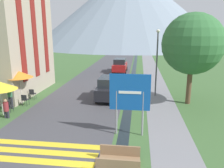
% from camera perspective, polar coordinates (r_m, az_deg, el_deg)
% --- Properties ---
extents(ground_plane, '(160.00, 160.00, 0.00)m').
position_cam_1_polar(ground_plane, '(26.30, 2.86, 1.94)').
color(ground_plane, '#3D6033').
extents(road, '(6.40, 60.00, 0.01)m').
position_cam_1_polar(road, '(36.35, 0.11, 5.21)').
color(road, '#424247').
rests_on(road, ground_plane).
extents(footpath, '(2.20, 60.00, 0.01)m').
position_cam_1_polar(footpath, '(36.12, 9.79, 4.96)').
color(footpath, slate).
rests_on(footpath, ground_plane).
extents(drainage_channel, '(0.60, 60.00, 0.00)m').
position_cam_1_polar(drainage_channel, '(36.09, 5.97, 5.08)').
color(drainage_channel, black).
rests_on(drainage_channel, ground_plane).
extents(crosswalk_marking, '(5.44, 1.84, 0.01)m').
position_cam_1_polar(crosswalk_marking, '(10.86, -18.55, -16.44)').
color(crosswalk_marking, yellow).
rests_on(crosswalk_marking, ground_plane).
extents(mountain_distant, '(69.64, 69.64, 27.65)m').
position_cam_1_polar(mountain_distant, '(84.58, 4.59, 19.36)').
color(mountain_distant, gray).
rests_on(mountain_distant, ground_plane).
extents(hotel_building, '(5.60, 8.14, 12.23)m').
position_cam_1_polar(hotel_building, '(21.02, -26.42, 15.66)').
color(hotel_building, tan).
rests_on(hotel_building, ground_plane).
extents(road_sign, '(2.07, 0.11, 3.27)m').
position_cam_1_polar(road_sign, '(11.10, 4.67, -3.27)').
color(road_sign, gray).
rests_on(road_sign, ground_plane).
extents(footbridge, '(1.70, 1.10, 0.65)m').
position_cam_1_polar(footbridge, '(9.29, 1.80, -19.63)').
color(footbridge, '#846647').
rests_on(footbridge, ground_plane).
extents(parked_car_near, '(1.89, 3.90, 1.82)m').
position_cam_1_polar(parked_car_near, '(17.45, -0.65, -1.02)').
color(parked_car_near, black).
rests_on(parked_car_near, ground_plane).
extents(parked_car_far, '(1.83, 4.13, 1.82)m').
position_cam_1_polar(parked_car_far, '(29.12, 2.08, 4.90)').
color(parked_car_far, '#A31919').
rests_on(parked_car_far, ground_plane).
extents(cafe_chair_far_right, '(0.40, 0.40, 0.85)m').
position_cam_1_polar(cafe_chair_far_right, '(18.53, -20.11, -2.26)').
color(cafe_chair_far_right, '#232328').
rests_on(cafe_chair_far_right, ground_plane).
extents(cafe_chair_middle, '(0.40, 0.40, 0.85)m').
position_cam_1_polar(cafe_chair_middle, '(17.13, -21.81, -3.68)').
color(cafe_chair_middle, '#232328').
rests_on(cafe_chair_middle, ground_plane).
extents(cafe_chair_near_right, '(0.40, 0.40, 0.85)m').
position_cam_1_polar(cafe_chair_near_right, '(16.20, -25.49, -5.01)').
color(cafe_chair_near_right, '#232328').
rests_on(cafe_chair_near_right, ground_plane).
extents(cafe_umbrella_front_yellow, '(2.13, 2.13, 2.23)m').
position_cam_1_polar(cafe_umbrella_front_yellow, '(15.53, -27.27, -0.38)').
color(cafe_umbrella_front_yellow, '#B7B2A8').
rests_on(cafe_umbrella_front_yellow, ground_plane).
extents(cafe_umbrella_middle_orange, '(1.96, 1.96, 2.48)m').
position_cam_1_polar(cafe_umbrella_middle_orange, '(17.42, -23.09, 2.32)').
color(cafe_umbrella_middle_orange, '#B7B2A8').
rests_on(cafe_umbrella_middle_orange, ground_plane).
extents(person_seated_near, '(0.32, 0.32, 1.24)m').
position_cam_1_polar(person_seated_near, '(15.20, -25.96, -5.56)').
color(person_seated_near, '#282833').
rests_on(person_seated_near, ground_plane).
extents(person_standing_terrace, '(0.32, 0.32, 1.74)m').
position_cam_1_polar(person_standing_terrace, '(16.76, -25.12, -2.60)').
color(person_standing_terrace, '#282833').
rests_on(person_standing_terrace, ground_plane).
extents(streetlamp, '(0.28, 0.28, 5.48)m').
position_cam_1_polar(streetlamp, '(18.23, 11.65, 6.75)').
color(streetlamp, '#515156').
rests_on(streetlamp, ground_plane).
extents(tree_by_path, '(4.37, 4.37, 6.64)m').
position_cam_1_polar(tree_by_path, '(16.76, 20.31, 9.77)').
color(tree_by_path, brown).
rests_on(tree_by_path, ground_plane).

